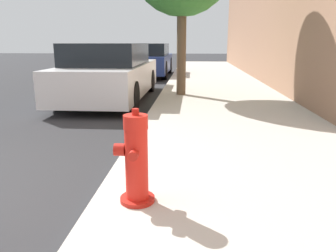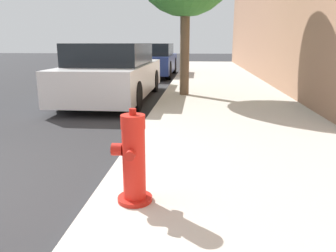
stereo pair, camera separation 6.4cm
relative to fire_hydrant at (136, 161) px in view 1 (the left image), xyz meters
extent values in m
cube|color=beige|center=(1.13, -0.06, -0.42)|extent=(3.03, 40.00, 0.15)
cylinder|color=red|center=(0.00, 0.00, -0.33)|extent=(0.28, 0.28, 0.04)
cylinder|color=red|center=(0.00, 0.00, -0.03)|extent=(0.18, 0.18, 0.57)
cylinder|color=red|center=(0.00, 0.00, 0.31)|extent=(0.19, 0.19, 0.11)
cylinder|color=red|center=(0.00, 0.00, 0.39)|extent=(0.05, 0.05, 0.05)
cylinder|color=red|center=(0.00, -0.12, 0.09)|extent=(0.07, 0.07, 0.07)
cylinder|color=red|center=(0.00, 0.12, 0.09)|extent=(0.07, 0.07, 0.07)
cylinder|color=red|center=(-0.13, 0.00, 0.09)|extent=(0.08, 0.10, 0.10)
cube|color=silver|center=(-1.59, 5.64, 0.03)|extent=(1.74, 4.53, 0.71)
cube|color=black|center=(-1.59, 5.45, 0.63)|extent=(1.60, 2.49, 0.49)
cylinder|color=black|center=(-2.38, 7.04, -0.18)|extent=(0.20, 0.63, 0.63)
cylinder|color=black|center=(-0.80, 7.04, -0.18)|extent=(0.20, 0.63, 0.63)
cylinder|color=black|center=(-2.38, 4.23, -0.18)|extent=(0.20, 0.63, 0.63)
cylinder|color=black|center=(-0.80, 4.23, -0.18)|extent=(0.20, 0.63, 0.63)
cube|color=navy|center=(-1.51, 11.58, 0.04)|extent=(1.84, 4.38, 0.68)
cube|color=black|center=(-1.51, 11.40, 0.62)|extent=(1.70, 2.41, 0.48)
cylinder|color=black|center=(-2.35, 12.93, -0.14)|extent=(0.20, 0.72, 0.72)
cylinder|color=black|center=(-0.67, 12.93, -0.14)|extent=(0.20, 0.72, 0.72)
cylinder|color=black|center=(-2.35, 10.22, -0.14)|extent=(0.20, 0.72, 0.72)
cylinder|color=black|center=(-0.67, 10.22, -0.14)|extent=(0.20, 0.72, 0.72)
cylinder|color=brown|center=(0.15, 5.63, 0.77)|extent=(0.22, 0.22, 2.24)
camera|label=1|loc=(0.43, -2.40, 0.90)|focal=35.00mm
camera|label=2|loc=(0.50, -2.40, 0.90)|focal=35.00mm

